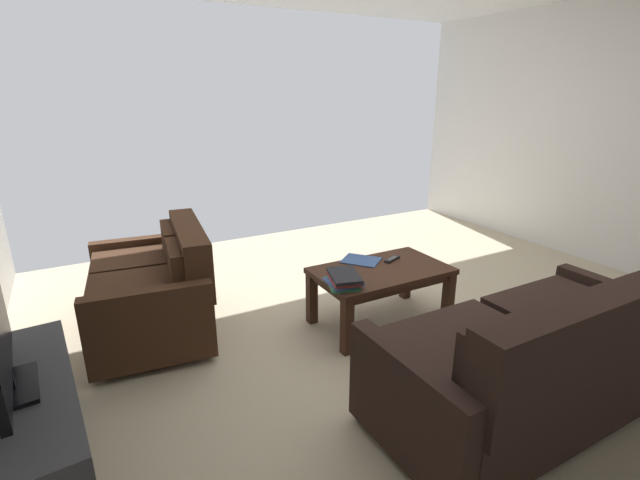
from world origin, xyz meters
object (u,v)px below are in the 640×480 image
object	(u,v)px
sofa_main	(537,359)
coffee_table	(381,277)
book_stack	(343,279)
tv_stand	(23,441)
loose_magazine	(361,260)
tv_remote	(392,259)
loveseat_near	(155,288)

from	to	relation	value
sofa_main	coffee_table	xyz separation A→B (m)	(0.08, -1.28, 0.01)
coffee_table	book_stack	world-z (taller)	book_stack
tv_stand	book_stack	world-z (taller)	book_stack
book_stack	loose_magazine	world-z (taller)	book_stack
loose_magazine	tv_remote	bearing A→B (deg)	-66.19
tv_stand	tv_remote	distance (m)	2.55
book_stack	tv_remote	bearing A→B (deg)	-159.53
tv_remote	coffee_table	bearing A→B (deg)	29.03
sofa_main	coffee_table	size ratio (longest dim) A/B	1.74
coffee_table	tv_remote	distance (m)	0.22
coffee_table	loose_magazine	distance (m)	0.23
sofa_main	tv_remote	size ratio (longest dim) A/B	10.61
coffee_table	book_stack	xyz separation A→B (m)	(0.41, 0.12, 0.11)
loose_magazine	book_stack	bearing A→B (deg)	-176.35
loveseat_near	coffee_table	xyz separation A→B (m)	(-1.52, 0.70, 0.03)
sofa_main	coffee_table	bearing A→B (deg)	-86.43
book_stack	loose_magazine	size ratio (longest dim) A/B	1.20
coffee_table	book_stack	distance (m)	0.44
loveseat_near	book_stack	xyz separation A→B (m)	(-1.11, 0.82, 0.14)
tv_remote	loose_magazine	distance (m)	0.25
sofa_main	tv_remote	xyz separation A→B (m)	(-0.10, -1.38, 0.09)
book_stack	tv_remote	size ratio (longest dim) A/B	2.04
loveseat_near	coffee_table	world-z (taller)	loveseat_near
tv_remote	tv_stand	bearing A→B (deg)	13.69
coffee_table	tv_stand	xyz separation A→B (m)	(2.29, 0.50, -0.12)
loveseat_near	tv_stand	bearing A→B (deg)	57.21
tv_remote	loose_magazine	bearing A→B (deg)	-27.76
tv_remote	sofa_main	bearing A→B (deg)	86.00
book_stack	sofa_main	bearing A→B (deg)	112.90
loose_magazine	coffee_table	bearing A→B (deg)	-117.44
sofa_main	tv_stand	xyz separation A→B (m)	(2.37, -0.78, -0.11)
coffee_table	loose_magazine	bearing A→B (deg)	-79.01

